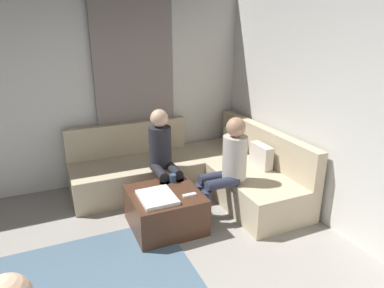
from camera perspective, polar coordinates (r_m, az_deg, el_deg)
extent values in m
cube|color=silver|center=(4.82, -25.03, 7.77)|extent=(0.12, 6.00, 2.70)
cube|color=gray|center=(4.88, -9.40, 8.24)|extent=(0.06, 1.10, 2.50)
cube|color=#C6B593|center=(4.68, 8.01, -5.58)|extent=(2.10, 0.85, 0.42)
cube|color=#C6B593|center=(4.71, 11.94, 0.03)|extent=(2.10, 0.14, 0.45)
cube|color=#C6B593|center=(4.75, -9.36, -5.26)|extent=(0.85, 1.70, 0.42)
cube|color=#C6B593|center=(4.92, -10.69, 0.96)|extent=(0.14, 1.70, 0.45)
cube|color=silver|center=(5.04, 6.93, 0.35)|extent=(0.36, 0.12, 0.36)
cube|color=silver|center=(4.49, 11.43, -2.31)|extent=(0.36, 0.12, 0.36)
cube|color=#4C2D1E|center=(3.90, -4.50, -10.85)|extent=(0.76, 0.76, 0.42)
cube|color=white|center=(3.67, -5.85, -8.82)|extent=(0.44, 0.36, 0.04)
cylinder|color=#334C72|center=(4.02, -3.21, -5.72)|extent=(0.08, 0.08, 0.10)
cube|color=white|center=(3.72, -0.41, -8.51)|extent=(0.05, 0.15, 0.02)
cylinder|color=#2D3347|center=(3.92, 2.35, -10.62)|extent=(0.12, 0.12, 0.42)
cylinder|color=#2D3347|center=(4.06, 1.23, -9.47)|extent=(0.12, 0.12, 0.42)
cylinder|color=#2D3347|center=(3.88, 5.08, -6.54)|extent=(0.12, 0.40, 0.12)
cylinder|color=#2D3347|center=(4.02, 3.85, -5.52)|extent=(0.12, 0.40, 0.12)
cylinder|color=beige|center=(3.94, 7.12, -2.21)|extent=(0.28, 0.28, 0.50)
sphere|color=tan|center=(3.83, 7.34, 2.82)|extent=(0.22, 0.22, 0.22)
cylinder|color=black|center=(4.18, -2.16, -8.63)|extent=(0.12, 0.12, 0.42)
cylinder|color=black|center=(4.12, -4.51, -9.08)|extent=(0.12, 0.12, 0.42)
cylinder|color=black|center=(4.23, -3.21, -4.22)|extent=(0.40, 0.12, 0.12)
cylinder|color=black|center=(4.17, -5.53, -4.61)|extent=(0.40, 0.12, 0.12)
cylinder|color=#26262D|center=(4.28, -5.34, -0.36)|extent=(0.28, 0.28, 0.50)
sphere|color=#D8AD8C|center=(4.18, -5.49, 4.30)|extent=(0.22, 0.22, 0.22)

